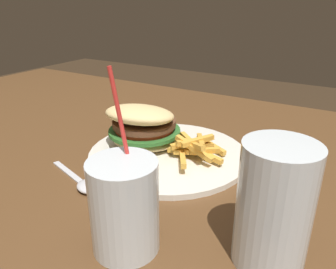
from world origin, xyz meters
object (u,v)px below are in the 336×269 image
object	(u,v)px
beer_glass	(274,207)
juice_glass	(125,209)
spoon	(86,184)
meal_plate_near	(154,138)

from	to	relation	value
beer_glass	juice_glass	size ratio (longest dim) A/B	0.68
juice_glass	spoon	distance (m)	0.16
meal_plate_near	spoon	distance (m)	0.17
meal_plate_near	beer_glass	size ratio (longest dim) A/B	2.06
beer_glass	juice_glass	distance (m)	0.17
beer_glass	spoon	distance (m)	0.30
meal_plate_near	spoon	size ratio (longest dim) A/B	2.06
juice_glass	meal_plate_near	bearing A→B (deg)	-64.62
meal_plate_near	juice_glass	xyz separation A→B (m)	(-0.11, 0.24, 0.02)
beer_glass	spoon	world-z (taller)	beer_glass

